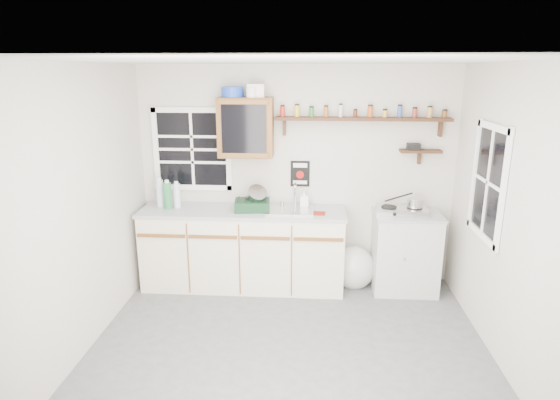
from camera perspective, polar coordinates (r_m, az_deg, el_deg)
The scene contains 18 objects.
room at distance 3.88m, azimuth 1.11°, elevation -2.17°, with size 3.64×3.24×2.54m.
main_cabinet at distance 5.42m, azimuth -4.48°, elevation -5.83°, with size 2.31×0.63×0.92m.
right_cabinet at distance 5.50m, azimuth 14.97°, elevation -6.08°, with size 0.73×0.57×0.91m.
sink at distance 5.22m, azimuth 1.26°, elevation -1.17°, with size 0.52×0.44×0.29m.
upper_cabinet at distance 5.22m, azimuth -4.18°, elevation 8.83°, with size 0.60×0.32×0.65m.
upper_cabinet_clutter at distance 5.20m, azimuth -4.59°, elevation 13.04°, with size 0.47×0.24×0.14m.
spice_shelf at distance 5.26m, azimuth 10.00°, elevation 9.85°, with size 1.91×0.18×0.35m.
secondary_shelf at distance 5.42m, azimuth 16.51°, elevation 5.82°, with size 0.45×0.16×0.24m.
warning_sign at distance 5.40m, azimuth 2.47°, elevation 3.22°, with size 0.22×0.02×0.30m.
window_back at distance 5.52m, azimuth -10.65°, elevation 6.09°, with size 0.93×0.03×0.98m.
window_right at distance 4.64m, azimuth 24.08°, elevation 1.97°, with size 0.03×0.78×1.08m.
water_bottles at distance 5.44m, azimuth -13.53°, elevation 0.66°, with size 0.28×0.16×0.34m.
dish_rack at distance 5.22m, azimuth -3.24°, elevation -0.26°, with size 0.41×0.32×0.29m.
soap_bottle at distance 5.34m, azimuth 2.93°, elevation 0.20°, with size 0.09×0.09×0.20m, color silver.
rag at distance 5.10m, azimuth 4.78°, elevation -1.64°, with size 0.13×0.11×0.02m, color maroon.
hotplate at distance 5.31m, azimuth 14.59°, elevation -1.22°, with size 0.58×0.35×0.08m.
saucepan at distance 5.31m, azimuth 16.05°, elevation -0.34°, with size 0.38×0.28×0.18m.
trash_bag at distance 5.55m, azimuth 8.98°, elevation -8.13°, with size 0.45×0.41×0.52m.
Camera 1 is at (0.17, -3.69, 2.43)m, focal length 30.00 mm.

